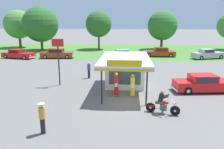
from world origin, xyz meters
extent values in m
plane|color=slate|center=(0.00, 0.00, 0.00)|extent=(300.00, 300.00, 0.00)
cube|color=#477A33|center=(0.00, 30.00, 0.00)|extent=(120.00, 24.00, 0.01)
cube|color=silver|center=(-0.33, 4.55, 1.38)|extent=(3.44, 3.65, 2.77)
cube|color=#384C56|center=(-0.33, 2.74, 1.44)|extent=(2.75, 0.05, 1.77)
cube|color=silver|center=(-0.33, 2.81, 2.85)|extent=(4.14, 7.63, 0.16)
cube|color=gold|center=(-0.33, 2.81, 2.67)|extent=(4.14, 7.63, 0.18)
cube|color=gold|center=(-0.33, -0.98, 3.15)|extent=(2.41, 0.08, 0.44)
cylinder|color=black|center=(1.29, -0.61, 1.38)|extent=(0.12, 0.12, 2.77)
cylinder|color=black|center=(-1.95, -0.61, 1.38)|extent=(0.12, 0.12, 2.77)
cube|color=slate|center=(-0.99, 1.22, 0.05)|extent=(0.44, 0.44, 0.10)
cylinder|color=red|center=(-0.99, 1.22, 0.90)|extent=(0.34, 0.34, 1.61)
cube|color=white|center=(-0.99, 1.04, 0.99)|extent=(0.22, 0.02, 0.28)
sphere|color=#EACC4C|center=(-0.99, 1.22, 1.85)|extent=(0.26, 0.26, 0.26)
cube|color=slate|center=(0.32, 1.22, 0.05)|extent=(0.44, 0.44, 0.10)
cylinder|color=yellow|center=(0.32, 1.22, 0.84)|extent=(0.34, 0.34, 1.49)
cube|color=white|center=(0.32, 1.04, 0.92)|extent=(0.22, 0.02, 0.28)
sphere|color=orange|center=(0.32, 1.22, 1.73)|extent=(0.26, 0.26, 0.26)
cylinder|color=black|center=(3.02, -2.28, 0.32)|extent=(0.64, 0.28, 0.64)
cylinder|color=silver|center=(3.02, -2.28, 0.32)|extent=(0.19, 0.16, 0.16)
cylinder|color=black|center=(1.49, -1.81, 0.32)|extent=(0.64, 0.28, 0.64)
cylinder|color=silver|center=(1.49, -1.81, 0.32)|extent=(0.19, 0.16, 0.16)
ellipsoid|color=#B21414|center=(2.35, -2.07, 0.78)|extent=(0.61, 0.39, 0.24)
cube|color=#59595E|center=(2.31, -2.06, 0.42)|extent=(0.49, 0.36, 0.36)
cube|color=black|center=(2.02, -1.97, 0.72)|extent=(0.54, 0.39, 0.10)
cylinder|color=silver|center=(2.93, -2.25, 0.60)|extent=(0.37, 0.17, 0.71)
cylinder|color=silver|center=(2.81, -2.21, 0.98)|extent=(0.24, 0.68, 0.04)
sphere|color=silver|center=(2.91, -2.24, 0.82)|extent=(0.16, 0.16, 0.16)
cube|color=#B21414|center=(1.54, -1.83, 0.44)|extent=(0.47, 0.30, 0.12)
cylinder|color=silver|center=(1.96, -1.81, 0.28)|extent=(0.70, 0.28, 0.18)
cube|color=brown|center=(2.09, -1.99, 0.78)|extent=(0.48, 0.44, 0.14)
cylinder|color=brown|center=(2.32, -1.90, 0.38)|extent=(0.18, 0.26, 0.56)
cylinder|color=brown|center=(2.23, -2.20, 0.38)|extent=(0.18, 0.26, 0.56)
cylinder|color=black|center=(2.12, -2.00, 1.09)|extent=(0.49, 0.43, 0.60)
sphere|color=#9E704C|center=(2.18, -2.02, 1.47)|extent=(0.22, 0.22, 0.22)
cylinder|color=black|center=(2.41, -1.88, 1.18)|extent=(0.54, 0.24, 0.31)
cylinder|color=black|center=(2.30, -2.27, 1.18)|extent=(0.54, 0.24, 0.31)
cube|color=red|center=(6.65, 3.05, 0.57)|extent=(5.53, 2.42, 0.78)
cube|color=red|center=(6.37, 3.02, 1.23)|extent=(2.32, 1.84, 0.53)
cube|color=#283847|center=(7.42, 3.14, 1.23)|extent=(0.20, 1.42, 0.42)
cube|color=#283847|center=(6.28, 3.80, 1.23)|extent=(1.82, 0.23, 0.40)
cube|color=#283847|center=(6.45, 2.23, 1.23)|extent=(1.82, 0.23, 0.40)
cube|color=silver|center=(3.96, 2.75, 0.30)|extent=(0.31, 1.74, 0.18)
cylinder|color=black|center=(8.37, 4.10, 0.33)|extent=(0.68, 0.27, 0.66)
cylinder|color=silver|center=(8.37, 4.10, 0.33)|extent=(0.32, 0.25, 0.30)
cylinder|color=black|center=(4.74, 3.70, 0.33)|extent=(0.68, 0.27, 0.66)
cylinder|color=silver|center=(4.74, 3.70, 0.33)|extent=(0.32, 0.25, 0.30)
cylinder|color=black|center=(4.93, 2.00, 0.33)|extent=(0.68, 0.27, 0.66)
cylinder|color=silver|center=(4.93, 2.00, 0.33)|extent=(0.32, 0.25, 0.30)
cube|color=#B7B7BC|center=(12.82, 20.61, 0.60)|extent=(5.47, 3.21, 0.85)
cube|color=#B7B7BC|center=(12.50, 20.52, 1.31)|extent=(2.34, 2.06, 0.56)
cube|color=#283847|center=(13.42, 20.80, 1.31)|extent=(0.44, 1.33, 0.44)
cube|color=#283847|center=(12.28, 21.24, 1.31)|extent=(1.61, 0.52, 0.42)
cube|color=#283847|center=(12.72, 19.79, 1.31)|extent=(1.61, 0.52, 0.42)
cube|color=silver|center=(15.33, 21.38, 0.30)|extent=(0.61, 1.64, 0.18)
cube|color=silver|center=(10.31, 19.85, 0.30)|extent=(0.61, 1.64, 0.18)
sphere|color=white|center=(15.17, 21.92, 0.65)|extent=(0.18, 0.18, 0.18)
cylinder|color=black|center=(14.26, 21.92, 0.33)|extent=(0.69, 0.38, 0.66)
cylinder|color=silver|center=(14.26, 21.92, 0.33)|extent=(0.35, 0.30, 0.30)
cylinder|color=black|center=(14.75, 20.34, 0.33)|extent=(0.69, 0.38, 0.66)
cylinder|color=silver|center=(14.75, 20.34, 0.33)|extent=(0.35, 0.30, 0.30)
cylinder|color=black|center=(10.89, 20.89, 0.33)|extent=(0.69, 0.38, 0.66)
cylinder|color=silver|center=(10.89, 20.89, 0.33)|extent=(0.35, 0.30, 0.30)
cylinder|color=black|center=(11.38, 19.31, 0.33)|extent=(0.69, 0.38, 0.66)
cylinder|color=silver|center=(11.38, 19.31, 0.33)|extent=(0.35, 0.30, 0.30)
cube|color=#7AC6D1|center=(-1.31, 18.76, 0.59)|extent=(5.27, 2.87, 0.81)
cube|color=#7AC6D1|center=(-1.03, 18.82, 1.28)|extent=(2.25, 2.04, 0.58)
cube|color=#283847|center=(-1.96, 18.63, 1.28)|extent=(0.34, 1.46, 0.47)
cube|color=#283847|center=(-0.86, 18.01, 1.28)|extent=(1.63, 0.36, 0.44)
cube|color=#283847|center=(-1.19, 19.62, 1.28)|extent=(1.63, 0.36, 0.44)
cube|color=silver|center=(-3.79, 18.25, 0.30)|extent=(0.48, 1.80, 0.18)
cube|color=silver|center=(1.16, 19.27, 0.30)|extent=(0.48, 1.80, 0.18)
sphere|color=white|center=(-3.68, 17.65, 0.63)|extent=(0.18, 0.18, 0.18)
sphere|color=white|center=(-3.92, 18.85, 0.63)|extent=(0.18, 0.18, 0.18)
cylinder|color=black|center=(-2.80, 17.54, 0.33)|extent=(0.69, 0.33, 0.66)
cylinder|color=silver|center=(-2.80, 17.54, 0.33)|extent=(0.34, 0.28, 0.30)
cylinder|color=black|center=(-3.16, 19.29, 0.33)|extent=(0.69, 0.33, 0.66)
cylinder|color=silver|center=(-3.16, 19.29, 0.33)|extent=(0.34, 0.28, 0.30)
cylinder|color=black|center=(0.53, 18.23, 0.33)|extent=(0.69, 0.33, 0.66)
cylinder|color=silver|center=(0.53, 18.23, 0.33)|extent=(0.34, 0.28, 0.30)
cylinder|color=black|center=(0.17, 19.98, 0.33)|extent=(0.69, 0.33, 0.66)
cylinder|color=silver|center=(0.17, 19.98, 0.33)|extent=(0.34, 0.28, 0.30)
cube|color=#993819|center=(-11.68, 19.38, 0.59)|extent=(5.34, 2.34, 0.83)
cube|color=#993819|center=(-11.83, 19.36, 1.29)|extent=(2.53, 1.86, 0.58)
cube|color=#283847|center=(-10.66, 19.47, 1.29)|extent=(0.17, 1.46, 0.46)
cube|color=#283847|center=(-11.90, 20.17, 1.29)|extent=(2.02, 0.21, 0.44)
cube|color=#283847|center=(-11.76, 18.56, 1.29)|extent=(2.02, 0.21, 0.44)
cube|color=silver|center=(-9.06, 19.62, 0.30)|extent=(0.28, 1.78, 0.18)
cube|color=silver|center=(-14.29, 19.14, 0.30)|extent=(0.28, 1.78, 0.18)
sphere|color=white|center=(-9.11, 20.21, 0.63)|extent=(0.18, 0.18, 0.18)
sphere|color=white|center=(-9.00, 19.02, 0.63)|extent=(0.18, 0.18, 0.18)
cylinder|color=black|center=(-10.00, 20.41, 0.33)|extent=(0.68, 0.26, 0.66)
cylinder|color=silver|center=(-10.00, 20.41, 0.33)|extent=(0.32, 0.25, 0.30)
cylinder|color=black|center=(-9.84, 18.67, 0.33)|extent=(0.68, 0.26, 0.66)
cylinder|color=silver|center=(-9.84, 18.67, 0.33)|extent=(0.32, 0.25, 0.30)
cylinder|color=black|center=(-13.52, 20.09, 0.33)|extent=(0.68, 0.26, 0.66)
cylinder|color=silver|center=(-13.52, 20.09, 0.33)|extent=(0.32, 0.25, 0.30)
cylinder|color=black|center=(-13.36, 18.35, 0.33)|extent=(0.68, 0.26, 0.66)
cylinder|color=silver|center=(-13.36, 18.35, 0.33)|extent=(0.32, 0.25, 0.30)
cube|color=red|center=(-17.96, 18.84, 0.55)|extent=(5.70, 3.14, 0.75)
cube|color=red|center=(-18.20, 18.90, 1.19)|extent=(2.41, 2.13, 0.52)
cube|color=#283847|center=(-17.21, 18.66, 1.19)|extent=(0.39, 1.47, 0.42)
cube|color=#283847|center=(-18.00, 19.70, 1.19)|extent=(1.72, 0.44, 0.40)
cube|color=#283847|center=(-18.39, 18.09, 1.19)|extent=(1.72, 0.44, 0.40)
cube|color=silver|center=(-15.31, 18.20, 0.30)|extent=(0.55, 1.80, 0.18)
cube|color=silver|center=(-20.61, 19.48, 0.30)|extent=(0.55, 1.80, 0.18)
sphere|color=white|center=(-15.15, 18.79, 0.59)|extent=(0.18, 0.18, 0.18)
sphere|color=white|center=(-15.44, 17.60, 0.59)|extent=(0.18, 0.18, 0.18)
cylinder|color=black|center=(-15.96, 19.28, 0.33)|extent=(0.69, 0.35, 0.66)
cylinder|color=silver|center=(-15.96, 19.28, 0.33)|extent=(0.34, 0.28, 0.30)
cylinder|color=black|center=(-16.39, 17.53, 0.33)|extent=(0.69, 0.35, 0.66)
cylinder|color=silver|center=(-16.39, 17.53, 0.33)|extent=(0.34, 0.28, 0.30)
cylinder|color=black|center=(-19.53, 20.15, 0.33)|extent=(0.69, 0.35, 0.66)
cylinder|color=silver|center=(-19.53, 20.15, 0.33)|extent=(0.34, 0.28, 0.30)
cylinder|color=black|center=(-19.95, 18.40, 0.33)|extent=(0.69, 0.35, 0.66)
cylinder|color=silver|center=(-19.95, 18.40, 0.33)|extent=(0.34, 0.28, 0.30)
cube|color=#993819|center=(5.21, 22.29, 0.56)|extent=(5.38, 1.96, 0.76)
cube|color=#993819|center=(5.53, 22.29, 1.25)|extent=(2.18, 1.68, 0.61)
cube|color=#283847|center=(4.48, 22.27, 1.25)|extent=(0.06, 1.46, 0.49)
cube|color=#283847|center=(5.55, 21.48, 1.25)|extent=(1.83, 0.06, 0.47)
cube|color=#283847|center=(5.52, 23.10, 1.25)|extent=(1.83, 0.06, 0.47)
cube|color=silver|center=(2.50, 22.24, 0.30)|extent=(0.15, 1.78, 0.18)
cube|color=silver|center=(7.91, 22.33, 0.30)|extent=(0.15, 1.78, 0.18)
sphere|color=white|center=(2.50, 21.64, 0.60)|extent=(0.18, 0.18, 0.18)
sphere|color=white|center=(2.48, 22.84, 0.60)|extent=(0.18, 0.18, 0.18)
cylinder|color=black|center=(3.40, 21.38, 0.33)|extent=(0.66, 0.21, 0.66)
cylinder|color=silver|center=(3.40, 21.38, 0.33)|extent=(0.30, 0.22, 0.30)
cylinder|color=black|center=(3.38, 23.13, 0.33)|extent=(0.66, 0.21, 0.66)
cylinder|color=silver|center=(3.38, 23.13, 0.33)|extent=(0.30, 0.22, 0.30)
cylinder|color=black|center=(7.04, 21.44, 0.33)|extent=(0.66, 0.21, 0.66)
cylinder|color=silver|center=(7.04, 21.44, 0.33)|extent=(0.30, 0.22, 0.30)
cylinder|color=black|center=(7.01, 23.19, 0.33)|extent=(0.66, 0.21, 0.66)
cylinder|color=silver|center=(7.01, 23.19, 0.33)|extent=(0.30, 0.22, 0.30)
cylinder|color=black|center=(-4.62, -5.21, 0.44)|extent=(0.26, 0.26, 0.88)
cylinder|color=gold|center=(-4.62, -5.21, 1.19)|extent=(0.34, 0.34, 0.62)
sphere|color=beige|center=(-4.62, -5.21, 1.63)|extent=(0.24, 0.24, 0.24)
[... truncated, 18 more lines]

